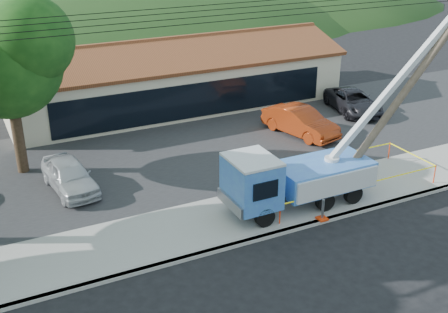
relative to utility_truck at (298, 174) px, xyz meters
The scene contains 14 objects.
ground 5.42m from the utility_truck, 133.15° to the right, with size 120.00×120.00×0.00m, color black.
curb 4.22m from the utility_truck, 154.77° to the right, with size 60.00×0.25×0.15m, color #A6A29B.
sidewalk 3.88m from the utility_truck, behind, with size 60.00×4.00×0.15m, color #A6A29B.
parking_lot 9.11m from the utility_truck, 113.17° to the left, with size 60.00×12.00×0.10m, color #28282B.
strip_mall 16.23m from the utility_truck, 88.33° to the left, with size 22.50×8.53×4.67m.
tree_lot 14.72m from the utility_truck, 138.73° to the left, with size 6.30×5.60×8.94m.
hill_center 51.67m from the utility_truck, 82.80° to the left, with size 89.60×64.00×32.00m, color #193613.
hill_east 57.70m from the utility_truck, 62.68° to the left, with size 72.80×52.00×26.00m, color #193613.
utility_truck is the anchor object (origin of this frame).
leaning_pole 6.70m from the utility_truck, ahead, with size 7.91×1.99×9.23m.
caution_tape 2.97m from the utility_truck, ahead, with size 8.82×3.28×0.95m.
car_silver 10.81m from the utility_truck, 145.51° to the left, with size 1.77×4.39×1.50m, color #B7BBBF.
car_red 8.97m from the utility_truck, 55.74° to the left, with size 1.73×4.96×1.64m, color #A23210.
car_dark 13.96m from the utility_truck, 41.62° to the left, with size 2.36×5.12×1.42m, color black.
Camera 1 is at (-9.28, -14.81, 12.34)m, focal length 45.00 mm.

